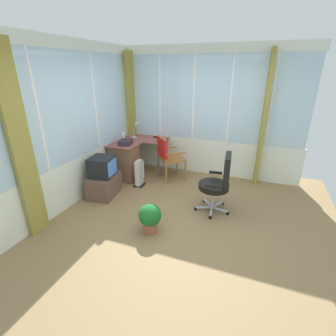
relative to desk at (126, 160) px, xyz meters
name	(u,v)px	position (x,y,z in m)	size (l,w,h in m)	color
ground	(180,219)	(-1.04, -1.58, -0.44)	(4.85, 4.81, 0.06)	olive
north_window_panel	(72,126)	(-1.04, 0.36, 0.93)	(3.85, 0.07, 2.69)	silver
east_window_panel	(211,114)	(0.91, -1.58, 0.93)	(0.07, 3.81, 2.69)	silver
curtain_north_left	(21,147)	(-2.10, 0.28, 0.88)	(0.29, 0.07, 2.59)	olive
curtain_corner	(132,112)	(0.78, 0.23, 0.88)	(0.29, 0.07, 2.59)	olive
curtain_east_far	(263,121)	(0.83, -2.62, 0.88)	(0.29, 0.07, 2.59)	olive
desk	(126,160)	(0.00, 0.00, 0.00)	(1.14, 0.97, 0.77)	brown
desk_lamp	(137,127)	(0.62, 0.03, 0.58)	(0.24, 0.20, 0.35)	#B2B7BC
tv_remote	(156,137)	(0.71, -0.40, 0.37)	(0.04, 0.15, 0.02)	black
spray_bottle	(123,136)	(0.21, 0.15, 0.46)	(0.06, 0.06, 0.22)	silver
paper_tray	(126,142)	(0.00, -0.02, 0.40)	(0.30, 0.23, 0.09)	#2D2330
wooden_armchair	(166,153)	(0.26, -0.82, 0.18)	(0.68, 0.68, 0.93)	#9D6932
office_chair	(219,180)	(-0.62, -2.08, 0.14)	(0.61, 0.58, 1.00)	#B7B7BF
tv_on_stand	(104,179)	(-0.82, 0.01, -0.08)	(0.69, 0.52, 0.76)	brown
space_heater	(140,173)	(-0.21, -0.43, -0.14)	(0.27, 0.18, 0.54)	silver
potted_plant	(150,217)	(-1.53, -1.27, -0.17)	(0.33, 0.33, 0.44)	#A4563C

